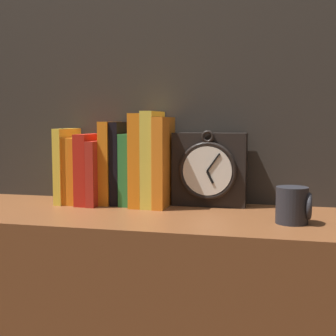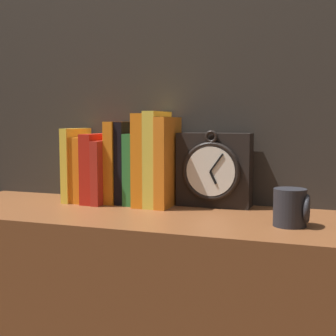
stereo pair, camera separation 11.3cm
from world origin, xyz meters
name	(u,v)px [view 1 (the left image)]	position (x,y,z in m)	size (l,w,h in m)	color
wall_back	(186,65)	(0.00, 0.21, 1.30)	(6.00, 0.05, 2.60)	#2D2823
clock	(209,169)	(0.08, 0.14, 1.01)	(0.19, 0.08, 0.20)	black
book_slot0_yellow	(68,165)	(-0.31, 0.11, 1.02)	(0.02, 0.14, 0.21)	yellow
book_slot1_orange	(78,170)	(-0.28, 0.11, 1.01)	(0.04, 0.13, 0.18)	orange
book_slot2_red	(90,169)	(-0.25, 0.10, 1.01)	(0.03, 0.15, 0.19)	red
book_slot3_red	(100,172)	(-0.22, 0.10, 1.00)	(0.02, 0.15, 0.17)	#AE251A
book_slot4_orange	(110,163)	(-0.19, 0.12, 1.03)	(0.03, 0.12, 0.22)	orange
book_slot5_black	(120,163)	(-0.16, 0.12, 1.03)	(0.02, 0.11, 0.22)	black
book_slot6_green	(130,169)	(-0.13, 0.12, 1.01)	(0.03, 0.12, 0.19)	#2A7335
book_slot7_orange	(141,160)	(-0.10, 0.11, 1.04)	(0.03, 0.14, 0.25)	orange
book_slot8_yellow	(153,159)	(-0.07, 0.11, 1.04)	(0.03, 0.14, 0.25)	yellow
book_slot9_orange	(164,162)	(-0.04, 0.11, 1.03)	(0.03, 0.14, 0.24)	orange
mug	(294,205)	(0.29, -0.04, 0.96)	(0.08, 0.07, 0.08)	#232328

